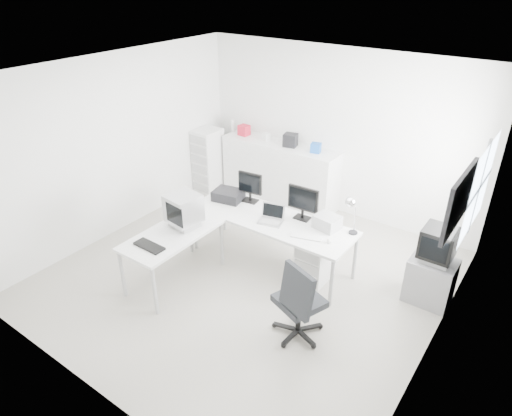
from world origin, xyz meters
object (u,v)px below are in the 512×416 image
Objects in this scene: office_chair at (300,297)px; sideboard at (280,172)px; main_desk at (271,241)px; tv_cabinet at (430,280)px; laser_printer at (327,222)px; inkjet_printer at (228,195)px; laptop at (271,216)px; lcd_monitor_small at (250,187)px; lcd_monitor_large at (303,204)px; crt_monitor at (184,210)px; drawer_pedestal at (315,260)px; crt_tv at (438,246)px; filing_cabinet at (208,160)px; side_desk at (174,257)px.

sideboard is (-2.09, 2.81, 0.00)m from office_chair.
main_desk reaches higher than tv_cabinet.
tv_cabinet is at bearing 20.38° from laser_printer.
laptop is (0.90, -0.20, 0.02)m from inkjet_printer.
laser_printer is 1.32m from office_chair.
inkjet_printer reaches higher than main_desk.
lcd_monitor_small is 1.01× the size of lcd_monitor_large.
crt_monitor reaches higher than main_desk.
tv_cabinet is 3.41m from sideboard.
lcd_monitor_small is 2.11m from office_chair.
laptop is (-0.30, -0.35, -0.14)m from lcd_monitor_large.
sideboard is (-1.71, 1.74, 0.25)m from drawer_pedestal.
crt_tv is (1.06, 1.52, 0.29)m from office_chair.
lcd_monitor_small is 2.18m from filing_cabinet.
tv_cabinet is at bearing -11.09° from filing_cabinet.
inkjet_printer is 2.25m from office_chair.
drawer_pedestal is 0.50× the size of filing_cabinet.
lcd_monitor_large is at bearing 50.37° from crt_monitor.
sideboard reaches higher than drawer_pedestal.
side_desk is 1.94m from office_chair.
office_chair is (0.33, -1.24, -0.30)m from laser_printer.
lcd_monitor_small is at bearing 170.91° from drawer_pedestal.
filing_cabinet is (-2.37, 1.38, 0.23)m from main_desk.
sideboard reaches higher than main_desk.
inkjet_printer is 1.22m from lcd_monitor_large.
drawer_pedestal is 1.50m from tv_cabinet.
filing_cabinet is at bearing 128.59° from inkjet_printer.
laptop is (-0.65, -0.15, 0.55)m from drawer_pedestal.
side_desk is at bearing -109.93° from lcd_monitor_small.
laser_printer is at bearing -168.54° from crt_tv.
side_desk is 1.51m from lcd_monitor_small.
side_desk is at bearing -58.58° from filing_cabinet.
main_desk is at bearing 157.18° from office_chair.
crt_tv reaches higher than laptop.
crt_tv is (1.78, 0.25, -0.15)m from lcd_monitor_large.
office_chair is at bearing -66.37° from laser_printer.
crt_tv is at bearing -11.09° from filing_cabinet.
laptop is 0.25× the size of filing_cabinet.
sideboard is (-0.16, 1.69, -0.28)m from inkjet_printer.
inkjet_printer is 0.85× the size of crt_tv.
main_desk is at bearing -146.99° from lcd_monitor_large.
side_desk is at bearing -151.79° from tv_cabinet.
office_chair is at bearing -62.83° from lcd_monitor_large.
office_chair reaches higher than inkjet_printer.
drawer_pedestal is 0.27× the size of sideboard.
crt_tv is at bearing 32.21° from crt_monitor.
lcd_monitor_small is (0.30, 1.35, 0.61)m from side_desk.
laptop is at bearing -133.13° from lcd_monitor_large.
main_desk is 2.21× the size of office_chair.
lcd_monitor_small is 0.90m from lcd_monitor_large.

